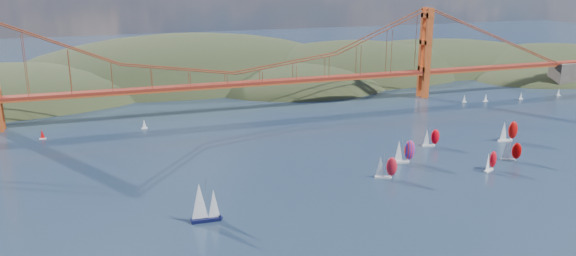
# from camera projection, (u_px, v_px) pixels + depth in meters

# --- Properties ---
(headlands) EXTENTS (725.00, 225.00, 96.00)m
(headlands) POSITION_uv_depth(u_px,v_px,m) (264.00, 93.00, 422.66)
(headlands) COLOR black
(headlands) RESTS_ON ground
(bridge) EXTENTS (552.00, 12.00, 55.00)m
(bridge) POSITION_uv_depth(u_px,v_px,m) (231.00, 55.00, 306.54)
(bridge) COLOR maroon
(bridge) RESTS_ON ground
(sloop_navy) EXTENTS (9.41, 5.36, 14.59)m
(sloop_navy) POSITION_uv_depth(u_px,v_px,m) (204.00, 203.00, 176.86)
(sloop_navy) COLOR black
(sloop_navy) RESTS_ON ground
(racer_0) EXTENTS (8.59, 5.83, 9.61)m
(racer_0) POSITION_uv_depth(u_px,v_px,m) (386.00, 167.00, 214.47)
(racer_0) COLOR white
(racer_0) RESTS_ON ground
(racer_1) EXTENTS (7.82, 5.58, 8.78)m
(racer_1) POSITION_uv_depth(u_px,v_px,m) (490.00, 161.00, 222.36)
(racer_1) COLOR silver
(racer_1) RESTS_ON ground
(racer_2) EXTENTS (7.85, 6.57, 9.05)m
(racer_2) POSITION_uv_depth(u_px,v_px,m) (511.00, 151.00, 234.25)
(racer_2) COLOR silver
(racer_2) RESTS_ON ground
(racer_3) EXTENTS (7.93, 3.99, 8.91)m
(racer_3) POSITION_uv_depth(u_px,v_px,m) (431.00, 137.00, 253.30)
(racer_3) COLOR silver
(racer_3) RESTS_ON ground
(racer_4) EXTENTS (9.41, 3.99, 10.70)m
(racer_4) POSITION_uv_depth(u_px,v_px,m) (508.00, 131.00, 260.41)
(racer_4) COLOR white
(racer_4) RESTS_ON ground
(racer_rwb) EXTENTS (9.54, 4.02, 10.87)m
(racer_rwb) POSITION_uv_depth(u_px,v_px,m) (404.00, 151.00, 231.24)
(racer_rwb) COLOR silver
(racer_rwb) RESTS_ON ground
(distant_boat_2) EXTENTS (3.00, 2.00, 4.70)m
(distant_boat_2) POSITION_uv_depth(u_px,v_px,m) (42.00, 134.00, 264.25)
(distant_boat_2) COLOR silver
(distant_boat_2) RESTS_ON ground
(distant_boat_3) EXTENTS (3.00, 2.00, 4.70)m
(distant_boat_3) POSITION_uv_depth(u_px,v_px,m) (144.00, 124.00, 281.60)
(distant_boat_3) COLOR silver
(distant_boat_3) RESTS_ON ground
(distant_boat_4) EXTENTS (3.00, 2.00, 4.70)m
(distant_boat_4) POSITION_uv_depth(u_px,v_px,m) (464.00, 98.00, 337.27)
(distant_boat_4) COLOR silver
(distant_boat_4) RESTS_ON ground
(distant_boat_5) EXTENTS (3.00, 2.00, 4.70)m
(distant_boat_5) POSITION_uv_depth(u_px,v_px,m) (486.00, 98.00, 339.34)
(distant_boat_5) COLOR silver
(distant_boat_5) RESTS_ON ground
(distant_boat_6) EXTENTS (3.00, 2.00, 4.70)m
(distant_boat_6) POSITION_uv_depth(u_px,v_px,m) (521.00, 96.00, 344.73)
(distant_boat_6) COLOR silver
(distant_boat_6) RESTS_ON ground
(distant_boat_7) EXTENTS (3.00, 2.00, 4.70)m
(distant_boat_7) POSITION_uv_depth(u_px,v_px,m) (559.00, 92.00, 354.57)
(distant_boat_7) COLOR silver
(distant_boat_7) RESTS_ON ground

